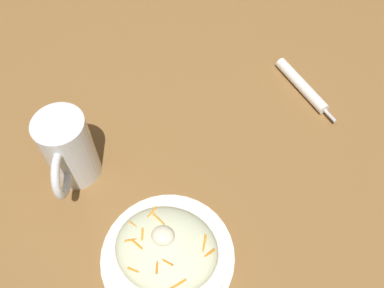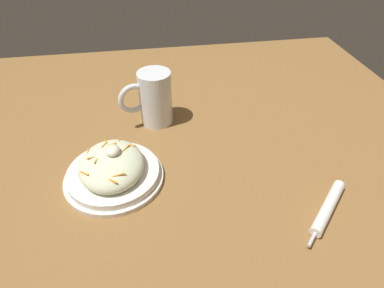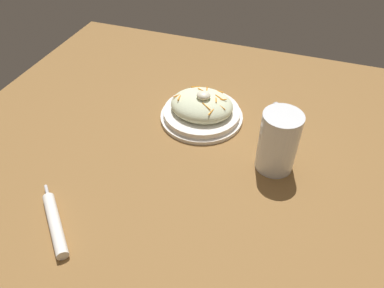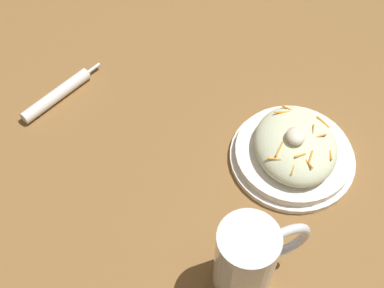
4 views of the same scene
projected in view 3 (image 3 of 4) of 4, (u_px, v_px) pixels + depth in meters
The scene contains 4 objects.
ground_plane at pixel (195, 182), 0.87m from camera, with size 1.43×1.43×0.00m, color olive.
salad_plate at pixel (202, 109), 1.04m from camera, with size 0.24×0.24×0.10m.
beer_mug at pixel (277, 143), 0.87m from camera, with size 0.09×0.15×0.16m.
napkin_roll at pixel (55, 224), 0.77m from camera, with size 0.16×0.15×0.03m.
Camera 3 is at (0.19, -0.55, 0.66)m, focal length 33.96 mm.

